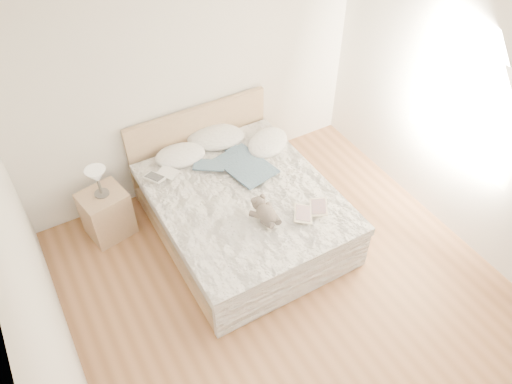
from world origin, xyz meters
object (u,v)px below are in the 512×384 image
Objects in this scene: table_lamp at (97,177)px; photo_book at (161,175)px; bed at (241,209)px; nightstand at (107,214)px; childrens_book at (311,211)px; teddy_bear at (266,218)px.

table_lamp is 0.65m from photo_book.
table_lamp is (-1.25, 0.68, 0.49)m from bed.
nightstand is (-1.26, 0.67, -0.03)m from bed.
bed is 1.51m from table_lamp.
teddy_bear reaches higher than childrens_book.
table_lamp reaches higher than teddy_bear.
teddy_bear is (-0.44, 0.11, 0.02)m from childrens_book.
teddy_bear reaches higher than nightstand.
nightstand is 1.81× the size of photo_book.
bed is 3.83× the size of nightstand.
bed reaches higher than childrens_book.
bed is 6.69× the size of teddy_bear.
childrens_book is 0.45m from teddy_bear.
bed reaches higher than nightstand.
bed is 0.91m from photo_book.
nightstand is 1.75× the size of teddy_bear.
nightstand is 1.78m from teddy_bear.
bed is 0.63m from teddy_bear.
photo_book is at bearing -10.50° from table_lamp.
table_lamp reaches higher than photo_book.
teddy_bear is (0.63, -1.10, 0.02)m from photo_book.
bed is 6.45× the size of table_lamp.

